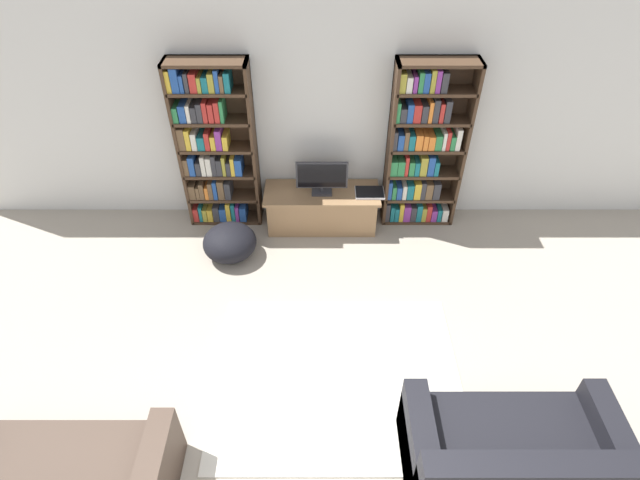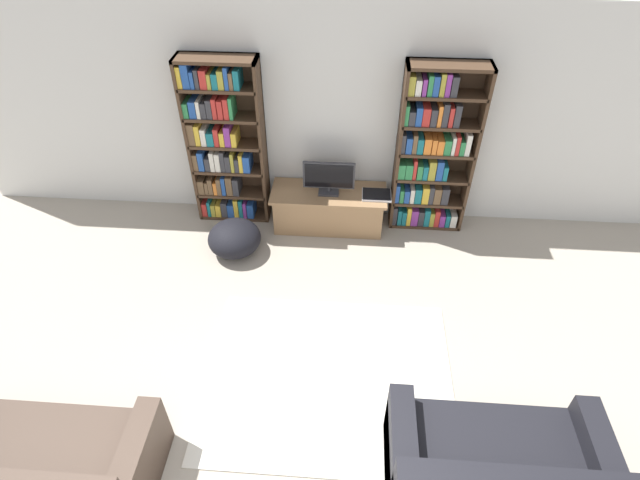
# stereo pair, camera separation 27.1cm
# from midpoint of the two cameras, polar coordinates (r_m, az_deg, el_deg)

# --- Properties ---
(wall_back) EXTENTS (8.80, 0.06, 2.60)m
(wall_back) POSITION_cam_midpoint_polar(r_m,az_deg,el_deg) (5.83, -1.46, 13.85)
(wall_back) COLOR silver
(wall_back) RESTS_ON ground_plane
(bookshelf_left) EXTENTS (0.88, 0.30, 2.03)m
(bookshelf_left) POSITION_cam_midpoint_polar(r_m,az_deg,el_deg) (5.97, -13.31, 10.17)
(bookshelf_left) COLOR #422D1E
(bookshelf_left) RESTS_ON ground_plane
(bookshelf_right) EXTENTS (0.88, 0.30, 2.03)m
(bookshelf_right) POSITION_cam_midpoint_polar(r_m,az_deg,el_deg) (5.92, 10.33, 10.01)
(bookshelf_right) COLOR #422D1E
(bookshelf_right) RESTS_ON ground_plane
(tv_stand) EXTENTS (1.38, 0.54, 0.50)m
(tv_stand) POSITION_cam_midpoint_polar(r_m,az_deg,el_deg) (6.11, -1.04, 3.63)
(tv_stand) COLOR #8E6B47
(tv_stand) RESTS_ON ground_plane
(television) EXTENTS (0.60, 0.16, 0.42)m
(television) POSITION_cam_midpoint_polar(r_m,az_deg,el_deg) (5.83, -1.10, 7.15)
(television) COLOR #2D2D33
(television) RESTS_ON tv_stand
(laptop) EXTENTS (0.34, 0.26, 0.03)m
(laptop) POSITION_cam_midpoint_polar(r_m,az_deg,el_deg) (5.95, 4.41, 5.40)
(laptop) COLOR silver
(laptop) RESTS_ON tv_stand
(area_rug) EXTENTS (2.23, 1.83, 0.02)m
(area_rug) POSITION_cam_midpoint_polar(r_m,az_deg,el_deg) (4.73, 0.36, -15.40)
(area_rug) COLOR beige
(area_rug) RESTS_ON ground_plane
(couch_right_sofa) EXTENTS (1.56, 0.84, 0.83)m
(couch_right_sofa) POSITION_cam_midpoint_polar(r_m,az_deg,el_deg) (4.24, 19.25, -22.53)
(couch_right_sofa) COLOR black
(couch_right_sofa) RESTS_ON ground_plane
(beanbag_ottoman) EXTENTS (0.61, 0.61, 0.38)m
(beanbag_ottoman) POSITION_cam_midpoint_polar(r_m,az_deg,el_deg) (5.83, -11.56, -0.30)
(beanbag_ottoman) COLOR black
(beanbag_ottoman) RESTS_ON ground_plane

